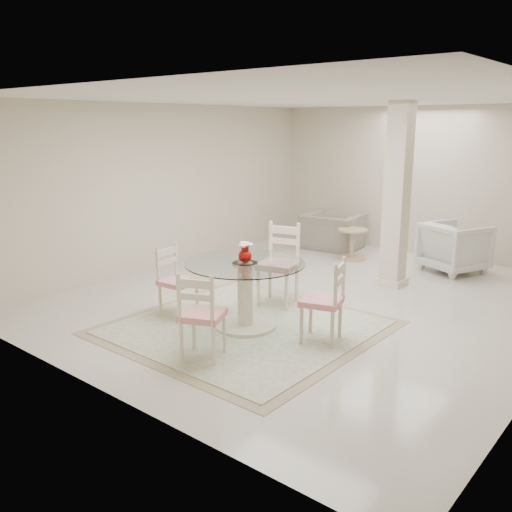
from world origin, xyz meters
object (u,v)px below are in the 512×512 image
Objects in this scene: recliner_taupe at (332,231)px; dining_chair_west at (174,275)px; red_vase at (245,252)px; dining_chair_east at (328,295)px; side_table at (352,245)px; dining_chair_north at (280,258)px; dining_table at (245,295)px; dining_chair_south at (200,310)px; armchair_white at (454,247)px; column at (397,196)px.

dining_chair_west is at bearing 88.94° from recliner_taupe.
red_vase reaches higher than recliner_taupe.
dining_chair_east is 3.97m from side_table.
dining_chair_north reaches higher than dining_chair_west.
dining_table is 1.33× the size of dining_chair_south.
dining_chair_east is at bearing -47.29° from dining_chair_north.
dining_chair_west is (-0.75, -1.22, -0.11)m from dining_chair_north.
recliner_taupe is at bearing 147.13° from side_table.
red_vase is 0.20× the size of dining_chair_north.
red_vase is 0.23× the size of dining_chair_south.
recliner_taupe is (-1.21, 3.26, -0.29)m from dining_chair_north.
dining_chair_north is 2.87m from side_table.
dining_chair_south is at bearing -48.35° from dining_chair_east.
side_table is (-0.73, 3.80, -0.16)m from dining_table.
dining_chair_east is 1.18× the size of armchair_white.
dining_chair_north is 1.34× the size of armchair_white.
dining_chair_west is 4.04m from side_table.
column is 2.52× the size of recliner_taupe.
dining_chair_north reaches higher than side_table.
dining_chair_south reaches higher than armchair_white.
side_table is (0.72, -0.46, -0.09)m from recliner_taupe.
dining_chair_south reaches higher than dining_table.
red_vase is 0.27× the size of armchair_white.
armchair_white is (1.22, 3.12, -0.23)m from dining_chair_north.
red_vase and dining_chair_east have the same top height.
dining_table is 1.41× the size of dining_chair_west.
recliner_taupe is (-0.46, 4.49, -0.18)m from dining_chair_west.
side_table is (-1.28, 1.03, -1.10)m from column.
dining_chair_west is 1.45m from dining_chair_south.
dining_chair_south reaches higher than recliner_taupe.
dining_chair_west is (-1.98, -0.46, -0.03)m from dining_chair_east.
dining_table is at bearing -100.73° from dining_chair_south.
dining_chair_north reaches higher than dining_chair_east.
column is 3.47m from dining_chair_west.
column is at bearing 78.79° from dining_table.
dining_chair_east is 0.99× the size of recliner_taupe.
dining_chair_east is 4.71m from recliner_taupe.
red_vase is at bearing -79.11° from side_table.
dining_chair_east reaches higher than dining_chair_south.
red_vase reaches higher than dining_chair_west.
dining_chair_west is 1.11× the size of armchair_white.
dining_chair_north is 2.05m from dining_chair_south.
red_vase is at bearing -93.54° from dining_chair_east.
dining_table is 1.16× the size of dining_chair_north.
dining_chair_north is (-0.24, 1.00, -0.30)m from red_vase.
dining_chair_north is 1.13× the size of recliner_taupe.
armchair_white is at bearing -122.99° from dining_chair_south.
dining_chair_west is (-0.99, -0.22, 0.11)m from dining_table.
dining_chair_south is (0.25, -0.99, 0.14)m from dining_table.
column is at bearing -38.82° from side_table.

